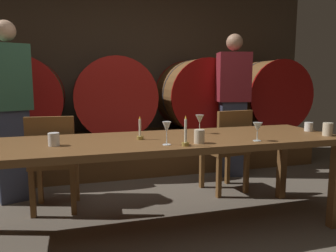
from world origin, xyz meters
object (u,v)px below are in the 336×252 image
object	(u,v)px
guest_left	(10,111)
cup_center_right	(328,129)
wine_barrel_center	(113,97)
wine_barrel_far_right	(265,95)
guest_right	(233,105)
wine_glass_center_right	(200,120)
wine_glass_far_right	(258,128)
cup_far_left	(54,139)
cup_far_right	(309,127)
cup_center_left	(199,136)
wine_barrel_left	(21,98)
chair_left	(53,159)
candle_left	(140,133)
chair_right	(228,147)
wine_glass_center_left	(167,128)
candle_right	(186,138)
dining_table	(161,147)
wine_barrel_right	(197,96)

from	to	relation	value
guest_left	cup_center_right	size ratio (longest dim) A/B	16.51
wine_barrel_center	wine_barrel_far_right	distance (m)	2.22
wine_barrel_far_right	guest_right	distance (m)	1.04
wine_glass_center_right	wine_glass_far_right	bearing A→B (deg)	-56.46
guest_left	wine_glass_far_right	size ratio (longest dim) A/B	12.62
wine_barrel_center	wine_glass_center_right	bearing A→B (deg)	-72.85
wine_glass_center_right	wine_glass_far_right	xyz separation A→B (m)	(0.28, -0.43, -0.02)
cup_far_left	cup_far_right	distance (m)	2.12
wine_barrel_far_right	cup_center_left	bearing A→B (deg)	-132.09
wine_barrel_left	guest_left	bearing A→B (deg)	-89.31
wine_barrel_far_right	wine_barrel_left	bearing A→B (deg)	180.00
chair_left	cup_far_right	xyz separation A→B (m)	(2.17, -0.62, 0.29)
wine_barrel_far_right	wine_glass_center_right	world-z (taller)	wine_barrel_far_right
cup_far_left	cup_center_left	xyz separation A→B (m)	(0.99, -0.20, 0.00)
wine_glass_far_right	cup_center_right	bearing A→B (deg)	3.42
chair_left	cup_far_right	world-z (taller)	chair_left
wine_barrel_left	cup_center_left	size ratio (longest dim) A/B	10.06
cup_center_right	cup_far_left	bearing A→B (deg)	174.68
wine_barrel_center	candle_left	size ratio (longest dim) A/B	5.47
chair_right	wine_glass_center_left	distance (m)	1.34
cup_far_right	guest_right	bearing A→B (deg)	95.12
candle_right	candle_left	bearing A→B (deg)	127.12
wine_barrel_far_right	wine_glass_center_left	world-z (taller)	wine_barrel_far_right
dining_table	wine_barrel_center	bearing A→B (deg)	94.53
dining_table	guest_left	xyz separation A→B (m)	(-1.22, 1.04, 0.21)
cup_center_left	wine_glass_center_right	bearing A→B (deg)	67.87
wine_barrel_right	candle_right	xyz separation A→B (m)	(-0.91, -2.13, -0.17)
candle_right	wine_glass_center_right	xyz separation A→B (m)	(0.28, 0.45, 0.06)
chair_left	guest_left	distance (m)	0.70
wine_glass_center_right	wine_glass_far_right	distance (m)	0.51
chair_left	wine_glass_center_left	world-z (taller)	wine_glass_center_left
wine_glass_far_right	cup_far_right	xyz separation A→B (m)	(0.69, 0.28, -0.06)
cup_far_right	wine_glass_far_right	bearing A→B (deg)	-157.62
guest_right	cup_center_left	bearing A→B (deg)	67.43
wine_barrel_center	wine_glass_far_right	bearing A→B (deg)	-69.15
candle_left	chair_left	bearing A→B (deg)	137.75
candle_left	wine_glass_center_left	bearing A→B (deg)	-61.97
wine_barrel_center	cup_center_left	distance (m)	2.10
wine_barrel_right	chair_right	bearing A→B (deg)	-94.79
wine_glass_far_right	guest_left	bearing A→B (deg)	144.61
chair_right	wine_glass_far_right	xyz separation A→B (m)	(-0.24, -0.94, 0.35)
wine_barrel_center	wine_barrel_right	bearing A→B (deg)	0.00
wine_barrel_left	cup_center_left	xyz separation A→B (m)	(1.44, -2.06, -0.18)
chair_right	wine_glass_far_right	size ratio (longest dim) A/B	6.39
candle_right	cup_far_left	world-z (taller)	candle_right
chair_left	wine_glass_far_right	distance (m)	1.77
cup_far_right	guest_left	bearing A→B (deg)	157.72
dining_table	candle_left	world-z (taller)	candle_left
chair_right	guest_left	size ratio (longest dim) A/B	0.51
wine_barrel_left	guest_left	xyz separation A→B (m)	(0.01, -0.77, -0.08)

